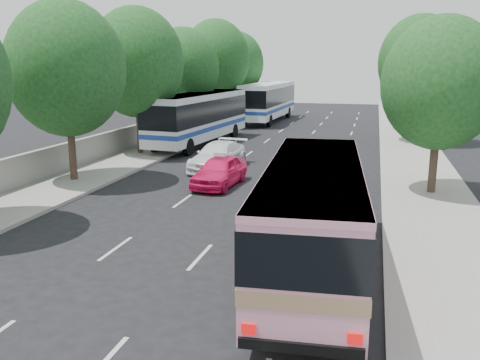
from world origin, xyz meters
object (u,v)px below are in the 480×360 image
(pink_bus, at_px, (313,208))
(tour_coach_front, at_px, (199,114))
(tour_coach_rear, at_px, (268,98))
(white_pickup, at_px, (218,156))
(pink_taxi, at_px, (220,171))

(pink_bus, bearing_deg, tour_coach_front, 112.37)
(pink_bus, bearing_deg, tour_coach_rear, 99.05)
(white_pickup, bearing_deg, tour_coach_front, 120.80)
(pink_taxi, xyz_separation_m, tour_coach_rear, (-3.35, 27.87, 1.58))
(white_pickup, relative_size, tour_coach_front, 0.41)
(pink_taxi, relative_size, tour_coach_rear, 0.33)
(pink_bus, relative_size, tour_coach_rear, 0.78)
(pink_taxi, xyz_separation_m, white_pickup, (-1.25, 3.77, 0.01))
(pink_taxi, distance_m, white_pickup, 3.97)
(white_pickup, bearing_deg, pink_bus, -57.72)
(tour_coach_rear, bearing_deg, pink_taxi, -80.87)
(pink_bus, xyz_separation_m, tour_coach_front, (-10.80, 21.34, 0.27))
(pink_taxi, bearing_deg, white_pickup, 112.20)
(pink_taxi, bearing_deg, pink_bus, -55.46)
(tour_coach_front, bearing_deg, white_pickup, -58.85)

